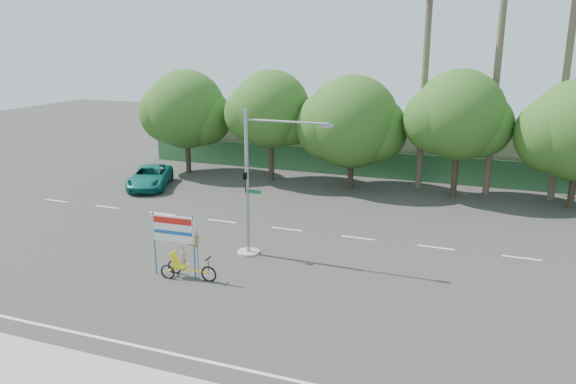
% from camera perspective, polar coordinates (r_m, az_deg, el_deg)
% --- Properties ---
extents(ground, '(120.00, 120.00, 0.00)m').
position_cam_1_polar(ground, '(23.37, -2.50, -10.37)').
color(ground, '#33302D').
rests_on(ground, ground).
extents(fence, '(38.00, 0.08, 2.00)m').
position_cam_1_polar(fence, '(42.67, 8.85, 2.77)').
color(fence, '#336B3D').
rests_on(fence, ground).
extents(building_left, '(12.00, 8.00, 4.00)m').
position_cam_1_polar(building_left, '(49.58, -1.42, 5.86)').
color(building_left, '#B8A892').
rests_on(building_left, ground).
extents(building_right, '(14.00, 8.00, 3.60)m').
position_cam_1_polar(building_right, '(46.10, 19.87, 3.98)').
color(building_right, '#B8A892').
rests_on(building_right, ground).
extents(tree_far_left, '(7.14, 6.00, 7.96)m').
position_cam_1_polar(tree_far_left, '(43.87, -10.38, 8.03)').
color(tree_far_left, '#473828').
rests_on(tree_far_left, ground).
extents(tree_left, '(6.66, 5.60, 8.07)m').
position_cam_1_polar(tree_left, '(40.71, -1.80, 8.14)').
color(tree_left, '#473828').
rests_on(tree_left, ground).
extents(tree_center, '(7.62, 6.40, 7.85)m').
position_cam_1_polar(tree_center, '(38.92, 6.45, 6.84)').
color(tree_center, '#473828').
rests_on(tree_center, ground).
extents(tree_right, '(6.90, 5.80, 8.36)m').
position_cam_1_polar(tree_right, '(37.74, 16.92, 7.20)').
color(tree_right, '#473828').
rests_on(tree_right, ground).
extents(palm_tall, '(3.73, 3.79, 17.45)m').
position_cam_1_polar(palm_tall, '(38.85, 20.81, 14.85)').
color(palm_tall, '#70604C').
rests_on(palm_tall, ground).
extents(palm_mid, '(3.73, 3.79, 15.45)m').
position_cam_1_polar(palm_mid, '(39.03, 26.66, 12.66)').
color(palm_mid, '#70604C').
rests_on(palm_mid, ground).
extents(palm_short, '(3.73, 3.79, 14.45)m').
position_cam_1_polar(palm_short, '(39.17, 13.84, 13.02)').
color(palm_short, '#70604C').
rests_on(palm_short, ground).
extents(traffic_signal, '(4.72, 1.10, 7.00)m').
position_cam_1_polar(traffic_signal, '(26.59, -3.58, -0.45)').
color(traffic_signal, gray).
rests_on(traffic_signal, ground).
extents(trike_billboard, '(3.00, 0.71, 2.95)m').
position_cam_1_polar(trike_billboard, '(24.93, -10.89, -5.99)').
color(trike_billboard, black).
rests_on(trike_billboard, ground).
extents(pickup_truck, '(4.30, 5.93, 1.50)m').
position_cam_1_polar(pickup_truck, '(40.63, -13.85, 1.51)').
color(pickup_truck, '#107268').
rests_on(pickup_truck, ground).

